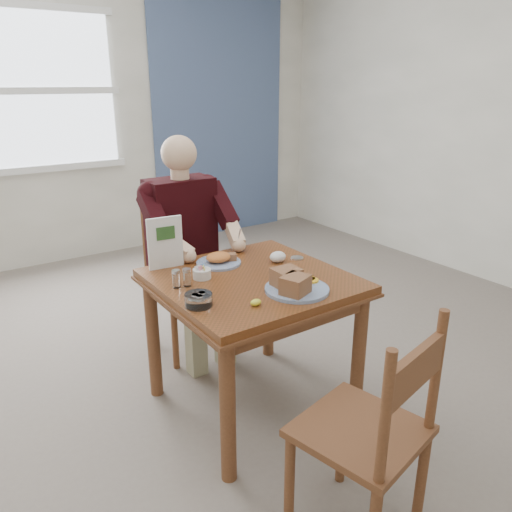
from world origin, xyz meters
TOP-DOWN VIEW (x-y plane):
  - floor at (0.00, 0.00)m, footprint 6.00×6.00m
  - wall_back at (0.00, 3.00)m, footprint 5.50×0.00m
  - accent_panel at (1.60, 2.98)m, footprint 1.60×0.02m
  - lemon_wedge at (-0.17, -0.29)m, footprint 0.06×0.04m
  - napkin at (0.24, 0.11)m, footprint 0.11×0.10m
  - metal_dish at (0.36, 0.09)m, footprint 0.09×0.09m
  - window at (-0.40, 2.97)m, footprint 1.72×0.04m
  - table at (0.00, 0.00)m, footprint 0.92×0.92m
  - chair_far at (0.00, 0.80)m, footprint 0.42×0.42m
  - chair_near at (-0.12, -0.94)m, footprint 0.50×0.50m
  - diner at (0.00, 0.71)m, footprint 0.53×0.56m
  - near_plate at (0.06, -0.26)m, footprint 0.36×0.36m
  - far_plate at (-0.03, 0.26)m, footprint 0.32×0.32m
  - caddy at (-0.21, 0.13)m, footprint 0.12×0.12m
  - shakers at (-0.34, 0.09)m, footprint 0.10×0.06m
  - creamer at (-0.38, -0.15)m, footprint 0.15×0.15m
  - menu at (-0.29, 0.37)m, footprint 0.19×0.03m

SIDE VIEW (x-z plane):
  - floor at x=0.00m, z-range 0.00..0.00m
  - chair_far at x=0.00m, z-range 0.00..0.95m
  - chair_near at x=-0.12m, z-range 0.00..0.95m
  - table at x=0.00m, z-range 0.26..1.01m
  - metal_dish at x=0.36m, z-range 0.75..0.76m
  - lemon_wedge at x=-0.17m, z-range 0.75..0.78m
  - far_plate at x=-0.03m, z-range 0.74..0.81m
  - caddy at x=-0.21m, z-range 0.74..0.81m
  - creamer at x=-0.38m, z-range 0.75..0.81m
  - napkin at x=0.24m, z-range 0.75..0.81m
  - near_plate at x=0.06m, z-range 0.74..0.84m
  - shakers at x=-0.34m, z-range 0.75..0.84m
  - diner at x=0.00m, z-range 0.12..1.50m
  - menu at x=-0.29m, z-range 0.75..1.03m
  - accent_panel at x=1.60m, z-range 0.00..2.80m
  - wall_back at x=0.00m, z-range -1.35..4.15m
  - window at x=-0.40m, z-range 0.89..2.31m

